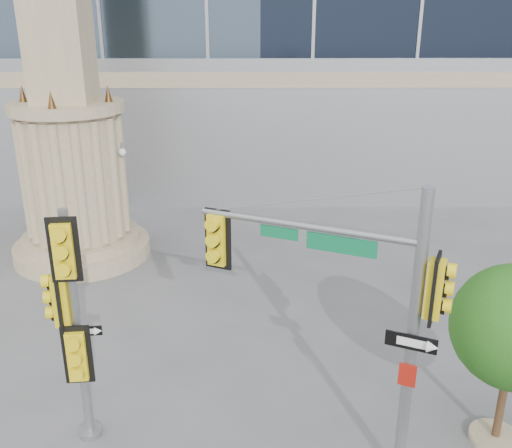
{
  "coord_description": "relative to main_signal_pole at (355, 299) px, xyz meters",
  "views": [
    {
      "loc": [
        -0.35,
        -8.61,
        7.7
      ],
      "look_at": [
        -0.26,
        2.0,
        3.72
      ],
      "focal_mm": 40.0,
      "sensor_mm": 36.0,
      "label": 1
    }
  ],
  "objects": [
    {
      "name": "ground",
      "position": [
        -1.34,
        0.36,
        -3.29
      ],
      "size": [
        120.0,
        120.0,
        0.0
      ],
      "primitive_type": "plane",
      "color": "#545456",
      "rests_on": "ground"
    },
    {
      "name": "monument",
      "position": [
        -7.34,
        9.36,
        2.22
      ],
      "size": [
        4.4,
        4.4,
        16.6
      ],
      "color": "gray",
      "rests_on": "ground"
    },
    {
      "name": "main_signal_pole",
      "position": [
        0.0,
        0.0,
        0.0
      ],
      "size": [
        3.87,
        2.0,
        5.32
      ],
      "rotation": [
        0.0,
        0.0,
        -0.42
      ],
      "color": "slate",
      "rests_on": "ground"
    },
    {
      "name": "secondary_signal_pole",
      "position": [
        -4.87,
        0.58,
        -0.58
      ],
      "size": [
        0.82,
        0.6,
        4.62
      ],
      "rotation": [
        0.0,
        0.0,
        0.09
      ],
      "color": "slate",
      "rests_on": "ground"
    }
  ]
}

